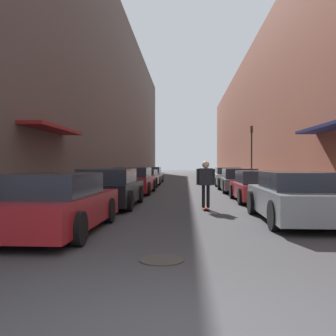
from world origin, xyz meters
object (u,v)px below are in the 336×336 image
at_px(skateboarder, 206,180).
at_px(parked_car_left_1, 109,188).
at_px(parked_car_right_2, 239,180).
at_px(parked_car_left_3, 144,178).
at_px(manhole_cover, 162,260).
at_px(parked_car_right_1, 257,187).
at_px(parked_car_left_4, 151,175).
at_px(parked_car_right_3, 228,177).
at_px(parked_car_left_0, 55,204).
at_px(parked_car_left_2, 134,181).
at_px(parked_car_right_0, 296,197).
at_px(traffic_light, 252,149).

bearing_deg(skateboarder, parked_car_left_1, 167.75).
xyz_separation_m(parked_car_right_2, skateboarder, (-2.25, -8.26, 0.36)).
xyz_separation_m(parked_car_left_3, manhole_cover, (2.45, -19.30, -0.57)).
bearing_deg(parked_car_right_1, parked_car_left_4, 110.56).
bearing_deg(parked_car_left_4, parked_car_right_3, -34.22).
bearing_deg(parked_car_left_0, parked_car_right_1, 51.18).
xyz_separation_m(parked_car_left_2, manhole_cover, (2.29, -13.41, -0.65)).
bearing_deg(manhole_cover, parked_car_left_0, 137.59).
height_order(parked_car_left_0, parked_car_right_1, parked_car_left_0).
bearing_deg(manhole_cover, parked_car_right_0, 51.38).
distance_m(parked_car_left_2, parked_car_right_0, 10.86).
xyz_separation_m(parked_car_right_2, parked_car_right_3, (0.06, 5.92, -0.00)).
bearing_deg(parked_car_left_2, parked_car_left_3, 91.56).
relative_size(manhole_cover, traffic_light, 0.18).
bearing_deg(parked_car_right_3, parked_car_right_0, -90.31).
distance_m(parked_car_right_2, manhole_cover, 15.24).
bearing_deg(parked_car_left_0, parked_car_right_3, 72.52).
xyz_separation_m(parked_car_left_1, parked_car_left_2, (0.05, 6.07, 0.00)).
distance_m(parked_car_left_2, skateboarder, 7.58).
bearing_deg(skateboarder, parked_car_right_2, 74.80).
bearing_deg(manhole_cover, parked_car_left_4, 95.75).
bearing_deg(parked_car_right_2, parked_car_left_0, -114.61).
xyz_separation_m(parked_car_right_3, manhole_cover, (-3.35, -20.79, -0.61)).
height_order(parked_car_right_2, skateboarder, skateboarder).
height_order(parked_car_left_0, parked_car_right_3, parked_car_left_0).
height_order(parked_car_right_2, parked_car_right_3, parked_car_right_3).
bearing_deg(parked_car_left_4, parked_car_left_0, -89.97).
distance_m(parked_car_right_1, manhole_cover, 9.98).
bearing_deg(manhole_cover, parked_car_left_2, 99.70).
distance_m(parked_car_left_3, parked_car_right_0, 16.26).
bearing_deg(manhole_cover, parked_car_right_3, 80.85).
height_order(parked_car_left_0, parked_car_right_2, parked_car_left_0).
relative_size(parked_car_left_1, parked_car_left_4, 1.05).
distance_m(parked_car_left_4, manhole_cover, 24.89).
distance_m(parked_car_left_0, parked_car_left_4, 22.49).
bearing_deg(parked_car_left_2, parked_car_left_0, -90.98).
distance_m(parked_car_left_1, skateboarder, 3.48).
height_order(parked_car_right_3, manhole_cover, parked_car_right_3).
xyz_separation_m(parked_car_right_1, manhole_cover, (-3.26, -9.41, -0.59)).
xyz_separation_m(parked_car_left_0, parked_car_left_3, (0.03, 17.03, -0.05)).
bearing_deg(parked_car_left_2, traffic_light, 39.65).
bearing_deg(parked_car_right_0, parked_car_left_4, 105.54).
bearing_deg(parked_car_left_0, skateboarder, 50.89).
distance_m(parked_car_left_1, manhole_cover, 7.73).
xyz_separation_m(parked_car_left_4, traffic_light, (7.25, -5.51, 1.90)).
bearing_deg(parked_car_right_2, manhole_cover, -102.47).
relative_size(parked_car_left_1, parked_car_right_3, 1.03).
bearing_deg(manhole_cover, parked_car_left_1, 107.68).
xyz_separation_m(parked_car_left_4, parked_car_right_2, (5.78, -9.89, -0.00)).
distance_m(parked_car_left_3, parked_car_left_4, 5.46).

